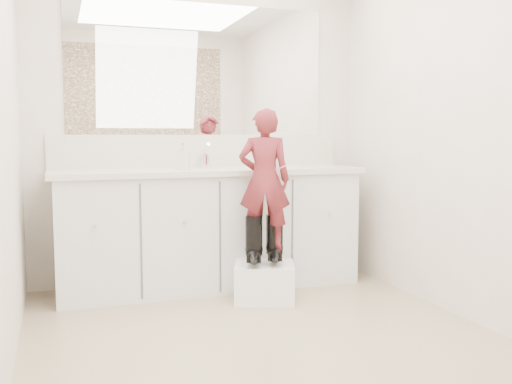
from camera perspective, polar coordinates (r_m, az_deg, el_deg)
name	(u,v)px	position (r m, az deg, el deg)	size (l,w,h in m)	color
floor	(267,342)	(3.26, 1.13, -14.74)	(3.00, 3.00, 0.00)	#8F805E
wall_back	(200,127)	(4.49, -5.60, 6.49)	(2.60, 2.60, 0.00)	beige
wall_front	(452,114)	(1.73, 19.02, 7.41)	(2.60, 2.60, 0.00)	beige
wall_left	(1,122)	(2.87, -24.11, 6.44)	(3.00, 3.00, 0.00)	beige
wall_right	(468,125)	(3.71, 20.43, 6.31)	(3.00, 3.00, 0.00)	beige
vanity_cabinet	(210,231)	(4.28, -4.62, -3.88)	(2.20, 0.55, 0.85)	silver
countertop	(210,171)	(4.22, -4.61, 2.06)	(2.28, 0.58, 0.04)	beige
backsplash	(201,151)	(4.48, -5.53, 4.12)	(2.28, 0.03, 0.25)	beige
mirror	(200,69)	(4.50, -5.62, 12.10)	(2.00, 0.02, 1.00)	white
faucet	(204,161)	(4.37, -5.17, 3.10)	(0.08, 0.08, 0.10)	silver
cup	(275,162)	(4.34, 1.96, 3.03)	(0.10, 0.10, 0.09)	#C0B499
soap_bottle	(183,156)	(4.11, -7.30, 3.58)	(0.09, 0.09, 0.20)	beige
step_stool	(264,282)	(3.98, 0.83, -8.99)	(0.40, 0.34, 0.26)	white
boot_left	(254,240)	(3.89, -0.20, -4.85)	(0.12, 0.22, 0.34)	black
boot_right	(275,239)	(3.94, 1.87, -4.71)	(0.12, 0.22, 0.34)	black
toddler	(264,180)	(3.86, 0.85, 1.23)	(0.35, 0.23, 0.96)	#AE3540
toothbrush	(276,169)	(3.84, 2.02, 2.27)	(0.01, 0.01, 0.14)	#F45F8E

